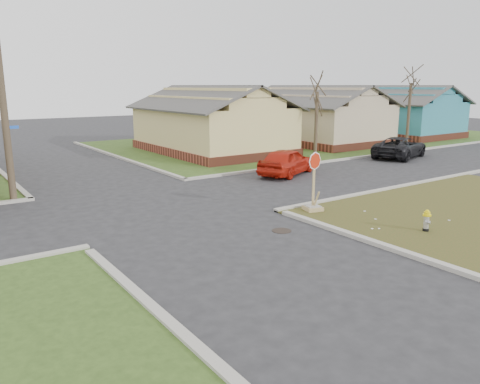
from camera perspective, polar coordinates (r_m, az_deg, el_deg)
ground at (r=14.49m, az=-2.90°, el=-5.77°), size 120.00×120.00×0.00m
verge_far_right at (r=41.92m, az=9.60°, el=6.38°), size 37.00×19.00×0.05m
curbs at (r=18.75m, az=-11.07°, el=-1.67°), size 80.00×40.00×0.12m
manhole at (r=15.35m, az=5.10°, el=-4.72°), size 0.64×0.64×0.01m
side_house_yellow at (r=33.12m, az=-3.53°, el=8.61°), size 7.60×11.60×4.70m
side_house_tan at (r=39.27m, az=9.15°, el=9.14°), size 7.60×11.60×4.70m
side_house_teal at (r=46.78m, az=18.12°, el=9.25°), size 7.60×11.60×4.70m
utility_pole at (r=20.78m, az=-27.12°, el=11.58°), size 1.80×0.28×9.00m
tree_mid_right at (r=30.60m, az=9.26°, el=8.05°), size 0.22×0.22×4.20m
tree_far_right at (r=38.39m, az=19.86°, el=8.83°), size 0.22×0.22×4.76m
fire_hydrant at (r=16.15m, az=21.79°, el=-3.10°), size 0.27×0.27×0.71m
stop_sign at (r=17.67m, az=8.91°, el=-0.71°), size 0.63×0.61×2.21m
red_sedan at (r=24.84m, az=5.72°, el=3.73°), size 4.51×3.23×1.43m
dark_pickup at (r=32.43m, az=18.92°, el=5.18°), size 5.36×3.62×1.36m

